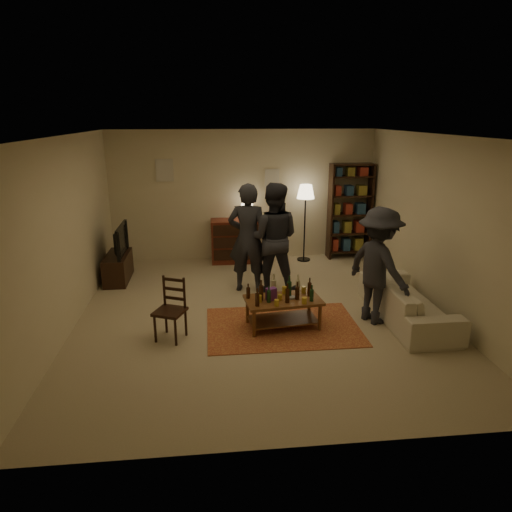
{
  "coord_description": "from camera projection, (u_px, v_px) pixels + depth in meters",
  "views": [
    {
      "loc": [
        -0.74,
        -6.48,
        2.97
      ],
      "look_at": [
        -0.04,
        0.1,
        0.92
      ],
      "focal_mm": 32.0,
      "sensor_mm": 36.0,
      "label": 1
    }
  ],
  "objects": [
    {
      "name": "floor_lamp",
      "position": [
        306.0,
        197.0,
        9.35
      ],
      "size": [
        0.36,
        0.36,
        1.61
      ],
      "color": "black",
      "rests_on": "ground"
    },
    {
      "name": "dining_chair",
      "position": [
        171.0,
        307.0,
        6.24
      ],
      "size": [
        0.5,
        0.5,
        0.88
      ],
      "rotation": [
        0.0,
        0.0,
        -0.41
      ],
      "color": "black",
      "rests_on": "ground"
    },
    {
      "name": "dresser",
      "position": [
        236.0,
        240.0,
        9.53
      ],
      "size": [
        1.0,
        0.5,
        1.36
      ],
      "color": "brown",
      "rests_on": "ground"
    },
    {
      "name": "rug",
      "position": [
        283.0,
        326.0,
        6.68
      ],
      "size": [
        2.2,
        1.5,
        0.01
      ],
      "primitive_type": "cube",
      "color": "maroon",
      "rests_on": "ground"
    },
    {
      "name": "room_shell",
      "position": [
        212.0,
        174.0,
        9.34
      ],
      "size": [
        6.0,
        6.0,
        6.0
      ],
      "color": "beige",
      "rests_on": "ground"
    },
    {
      "name": "coffee_table",
      "position": [
        283.0,
        302.0,
        6.57
      ],
      "size": [
        1.14,
        0.71,
        0.78
      ],
      "rotation": [
        0.0,
        0.0,
        0.11
      ],
      "color": "brown",
      "rests_on": "ground"
    },
    {
      "name": "person_right",
      "position": [
        273.0,
        238.0,
        7.82
      ],
      "size": [
        1.08,
        0.93,
        1.9
      ],
      "primitive_type": "imported",
      "rotation": [
        0.0,
        0.0,
        2.89
      ],
      "color": "#26272E",
      "rests_on": "ground"
    },
    {
      "name": "tv_stand",
      "position": [
        118.0,
        261.0,
        8.46
      ],
      "size": [
        0.4,
        1.0,
        1.06
      ],
      "color": "black",
      "rests_on": "ground"
    },
    {
      "name": "person_left",
      "position": [
        248.0,
        238.0,
        7.82
      ],
      "size": [
        0.78,
        0.61,
        1.9
      ],
      "primitive_type": "imported",
      "rotation": [
        0.0,
        0.0,
        2.89
      ],
      "color": "#24252B",
      "rests_on": "ground"
    },
    {
      "name": "bookshelf",
      "position": [
        350.0,
        210.0,
        9.67
      ],
      "size": [
        0.9,
        0.34,
        2.02
      ],
      "color": "black",
      "rests_on": "ground"
    },
    {
      "name": "floor",
      "position": [
        259.0,
        314.0,
        7.11
      ],
      "size": [
        6.0,
        6.0,
        0.0
      ],
      "primitive_type": "plane",
      "color": "#C6B793",
      "rests_on": "ground"
    },
    {
      "name": "person_by_sofa",
      "position": [
        378.0,
        266.0,
        6.64
      ],
      "size": [
        1.05,
        1.29,
        1.73
      ],
      "primitive_type": "imported",
      "rotation": [
        0.0,
        0.0,
        2.0
      ],
      "color": "#282930",
      "rests_on": "ground"
    },
    {
      "name": "sofa",
      "position": [
        407.0,
        300.0,
        6.86
      ],
      "size": [
        0.81,
        2.08,
        0.61
      ],
      "primitive_type": "imported",
      "rotation": [
        0.0,
        0.0,
        1.57
      ],
      "color": "beige",
      "rests_on": "ground"
    }
  ]
}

